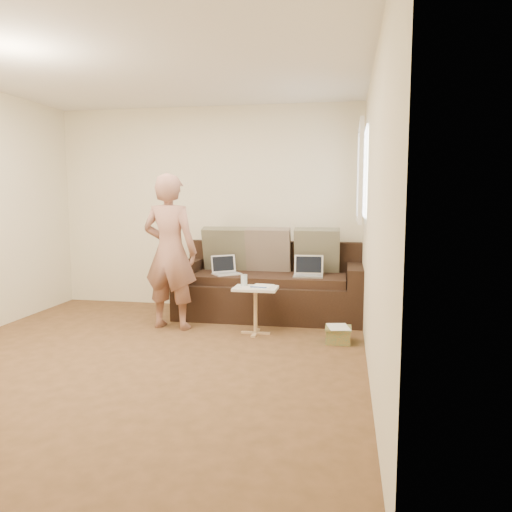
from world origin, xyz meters
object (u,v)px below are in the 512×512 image
object	(u,v)px
laptop_silver	(308,277)
drinking_glass	(244,280)
side_table	(256,310)
striped_box	(338,335)
sofa	(270,282)
person	(170,252)
laptop_white	(227,274)

from	to	relation	value
laptop_silver	drinking_glass	world-z (taller)	laptop_silver
side_table	striped_box	size ratio (longest dim) A/B	1.95
sofa	person	xyz separation A→B (m)	(-0.99, -0.73, 0.42)
sofa	person	distance (m)	1.30
laptop_silver	drinking_glass	bearing A→B (deg)	-138.69
laptop_white	drinking_glass	world-z (taller)	laptop_white
side_table	person	bearing A→B (deg)	175.63
laptop_silver	person	world-z (taller)	person
laptop_white	striped_box	size ratio (longest dim) A/B	1.21
person	side_table	bearing A→B (deg)	-177.84
side_table	sofa	bearing A→B (deg)	87.96
sofa	person	size ratio (longest dim) A/B	1.29
sofa	drinking_glass	size ratio (longest dim) A/B	18.33
sofa	laptop_silver	distance (m)	0.50
laptop_white	striped_box	xyz separation A→B (m)	(1.34, -0.84, -0.44)
sofa	side_table	size ratio (longest dim) A/B	4.39
side_table	drinking_glass	distance (m)	0.35
sofa	striped_box	size ratio (longest dim) A/B	8.56
drinking_glass	laptop_white	bearing A→B (deg)	119.24
sofa	side_table	world-z (taller)	sofa
sofa	drinking_glass	world-z (taller)	sofa
side_table	laptop_white	bearing A→B (deg)	125.33
laptop_silver	side_table	world-z (taller)	laptop_silver
laptop_silver	laptop_white	distance (m)	0.97
sofa	person	bearing A→B (deg)	-143.81
drinking_glass	sofa	bearing A→B (deg)	77.24
drinking_glass	striped_box	distance (m)	1.14
laptop_white	drinking_glass	xyz separation A→B (m)	(0.33, -0.60, 0.04)
drinking_glass	striped_box	world-z (taller)	drinking_glass
person	sofa	bearing A→B (deg)	-137.28
laptop_silver	side_table	distance (m)	0.88
laptop_silver	striped_box	xyz separation A→B (m)	(0.37, -0.84, -0.44)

